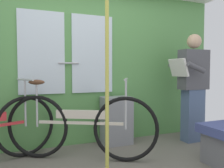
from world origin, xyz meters
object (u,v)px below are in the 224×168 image
object	(u,v)px
bicycle_leaning_behind	(80,126)
passenger_reading_newspaper	(193,85)
handrail_pole	(107,64)
trash_bin_by_wall	(116,120)

from	to	relation	value
bicycle_leaning_behind	passenger_reading_newspaper	xyz separation A→B (m)	(1.73, 0.08, 0.44)
passenger_reading_newspaper	handrail_pole	distance (m)	1.80
bicycle_leaning_behind	handrail_pole	world-z (taller)	handrail_pole
handrail_pole	bicycle_leaning_behind	bearing A→B (deg)	99.29
passenger_reading_newspaper	handrail_pole	xyz separation A→B (m)	(-1.63, -0.71, 0.28)
passenger_reading_newspaper	trash_bin_by_wall	bearing A→B (deg)	-16.83
bicycle_leaning_behind	handrail_pole	distance (m)	0.95
handrail_pole	trash_bin_by_wall	bearing A→B (deg)	62.39
bicycle_leaning_behind	trash_bin_by_wall	size ratio (longest dim) A/B	2.38
passenger_reading_newspaper	handrail_pole	world-z (taller)	handrail_pole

